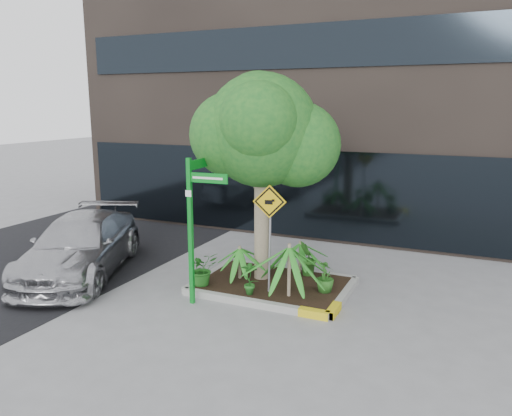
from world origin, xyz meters
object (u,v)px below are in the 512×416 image
at_px(tree, 262,130).
at_px(street_sign_post, 194,215).
at_px(parked_car, 81,246).
at_px(cattle_sign, 270,220).

distance_m(tree, street_sign_post, 2.38).
height_order(parked_car, street_sign_post, street_sign_post).
distance_m(tree, cattle_sign, 1.95).
bearing_deg(street_sign_post, parked_car, 169.52).
height_order(street_sign_post, cattle_sign, street_sign_post).
bearing_deg(cattle_sign, tree, 109.76).
height_order(parked_car, cattle_sign, cattle_sign).
xyz_separation_m(tree, parked_car, (-4.23, -1.13, -2.77)).
xyz_separation_m(tree, cattle_sign, (0.46, -0.65, -1.79)).
bearing_deg(cattle_sign, parked_car, 170.38).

